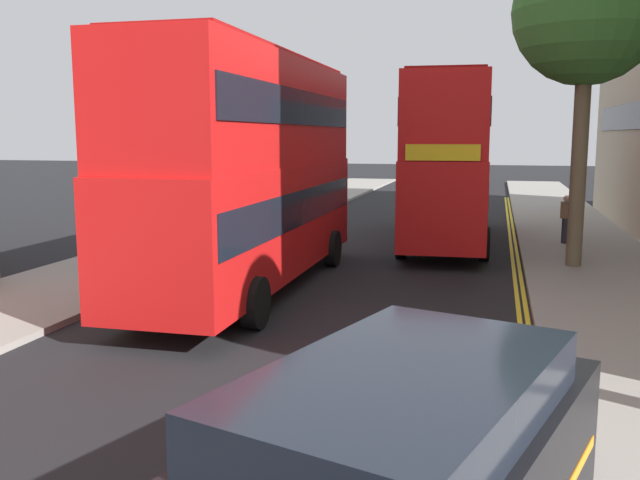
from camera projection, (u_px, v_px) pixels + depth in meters
sidewalk_right at (614, 290)px, 16.42m from camera, size 4.00×80.00×0.14m
sidewalk_left at (127, 265)px, 19.62m from camera, size 4.00×80.00×0.14m
kerb_line_outer at (526, 307)px, 15.03m from camera, size 0.10×56.00×0.01m
kerb_line_inner at (518, 307)px, 15.07m from camera, size 0.10×56.00×0.01m
double_decker_bus_away at (251, 166)px, 16.44m from camera, size 2.86×10.83×5.64m
double_decker_bus_oncoming at (447, 156)px, 23.70m from camera, size 3.16×10.91×5.64m
pedestrian_far at (565, 218)px, 23.05m from camera, size 0.34×0.22×1.62m
street_tree_mid at (587, 13)px, 18.17m from camera, size 3.93×3.93×8.86m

